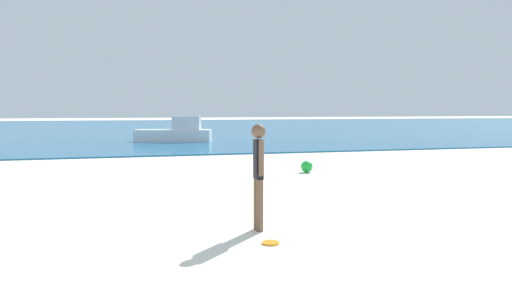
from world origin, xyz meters
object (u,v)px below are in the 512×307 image
boat_near (176,133)px  beach_ball (307,167)px  frisbee (271,243)px  person_standing (258,170)px

boat_near → beach_ball: (2.54, -13.26, -0.37)m
frisbee → boat_near: bearing=88.4°
boat_near → beach_ball: bearing=116.3°
frisbee → boat_near: boat_near is taller
person_standing → frisbee: (-0.02, -0.72, -0.91)m
person_standing → beach_ball: size_ratio=4.73×
frisbee → person_standing: bearing=88.1°
person_standing → boat_near: size_ratio=0.37×
beach_ball → boat_near: bearing=100.8°
frisbee → beach_ball: bearing=64.9°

